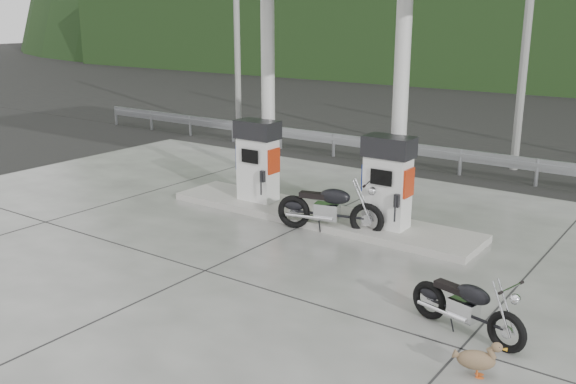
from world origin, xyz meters
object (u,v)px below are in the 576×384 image
Objects in this scene: gas_pump_right at (387,182)px; motorcycle_left at (330,209)px; motorcycle_right at (467,307)px; duck at (476,360)px; gas_pump_left at (258,161)px.

motorcycle_left is (-0.95, -0.57, -0.56)m from gas_pump_right.
gas_pump_right is 0.88× the size of motorcycle_left.
motorcycle_left reaches higher than motorcycle_right.
duck is at bearing -48.30° from motorcycle_right.
motorcycle_right is at bearing -47.81° from gas_pump_right.
gas_pump_left is at bearing 180.00° from gas_pump_right.
gas_pump_right reaches higher than duck.
motorcycle_right is (3.74, -2.50, -0.09)m from motorcycle_left.
duck is at bearing -31.81° from gas_pump_left.
duck is (3.27, -4.01, -0.85)m from gas_pump_right.
gas_pump_right is 4.20m from motorcycle_right.
motorcycle_left reaches higher than duck.
motorcycle_right reaches higher than duck.
motorcycle_left is at bearing -14.25° from gas_pump_left.
gas_pump_right reaches higher than motorcycle_left.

